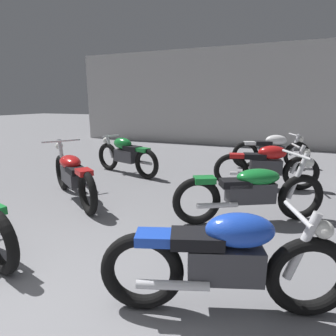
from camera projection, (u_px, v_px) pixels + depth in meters
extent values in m
cube|color=#BCBAB7|center=(233.00, 98.00, 10.32)|extent=(12.96, 0.24, 3.60)
cylinder|color=silver|center=(2.00, 231.00, 2.94)|extent=(0.55, 0.20, 0.07)
torus|color=black|center=(62.00, 172.00, 5.33)|extent=(0.62, 0.47, 0.67)
torus|color=black|center=(88.00, 193.00, 4.12)|extent=(0.62, 0.47, 0.67)
cylinder|color=silver|center=(62.00, 157.00, 5.20)|extent=(0.27, 0.21, 0.66)
cube|color=#38383D|center=(73.00, 176.00, 4.70)|extent=(0.68, 0.57, 0.28)
ellipsoid|color=red|center=(70.00, 162.00, 4.73)|extent=(0.68, 0.60, 0.22)
cube|color=black|center=(76.00, 170.00, 4.49)|extent=(0.47, 0.42, 0.10)
cube|color=red|center=(84.00, 172.00, 4.13)|extent=(0.34, 0.32, 0.08)
cylinder|color=silver|center=(61.00, 141.00, 5.08)|extent=(0.41, 0.58, 0.04)
sphere|color=white|center=(59.00, 146.00, 5.26)|extent=(0.14, 0.14, 0.14)
cylinder|color=silver|center=(91.00, 188.00, 4.40)|extent=(0.49, 0.37, 0.07)
torus|color=black|center=(108.00, 157.00, 6.84)|extent=(0.67, 0.30, 0.67)
torus|color=black|center=(147.00, 164.00, 6.04)|extent=(0.67, 0.30, 0.67)
cylinder|color=silver|center=(110.00, 146.00, 6.73)|extent=(0.25, 0.14, 0.56)
cube|color=#38383D|center=(126.00, 156.00, 6.42)|extent=(0.62, 0.40, 0.28)
ellipsoid|color=#197F33|center=(123.00, 143.00, 6.41)|extent=(0.58, 0.42, 0.26)
cube|color=black|center=(132.00, 148.00, 6.24)|extent=(0.45, 0.35, 0.10)
cube|color=#197F33|center=(143.00, 150.00, 6.03)|extent=(0.33, 0.27, 0.08)
cylinder|color=silver|center=(111.00, 136.00, 6.63)|extent=(0.18, 0.47, 0.04)
sphere|color=white|center=(106.00, 140.00, 6.78)|extent=(0.14, 0.14, 0.14)
cylinder|color=silver|center=(142.00, 162.00, 6.30)|extent=(0.55, 0.23, 0.07)
torus|color=black|center=(309.00, 277.00, 2.15)|extent=(0.67, 0.32, 0.67)
torus|color=black|center=(142.00, 271.00, 2.22)|extent=(0.67, 0.32, 0.67)
cylinder|color=silver|center=(302.00, 246.00, 2.09)|extent=(0.25, 0.14, 0.56)
cube|color=#38383D|center=(225.00, 263.00, 2.16)|extent=(0.62, 0.41, 0.28)
ellipsoid|color=blue|center=(240.00, 230.00, 2.09)|extent=(0.58, 0.43, 0.26)
cube|color=black|center=(197.00, 239.00, 2.13)|extent=(0.46, 0.36, 0.10)
cube|color=blue|center=(154.00, 237.00, 2.14)|extent=(0.33, 0.28, 0.08)
cylinder|color=silver|center=(298.00, 214.00, 2.04)|extent=(0.19, 0.47, 0.04)
sphere|color=white|center=(324.00, 230.00, 2.05)|extent=(0.14, 0.14, 0.14)
cylinder|color=silver|center=(173.00, 285.00, 2.08)|extent=(0.54, 0.24, 0.07)
torus|color=black|center=(301.00, 197.00, 3.94)|extent=(0.64, 0.41, 0.67)
torus|color=black|center=(197.00, 201.00, 3.78)|extent=(0.64, 0.41, 0.67)
cylinder|color=silver|center=(298.00, 176.00, 3.86)|extent=(0.27, 0.19, 0.66)
cube|color=#38383D|center=(250.00, 192.00, 3.84)|extent=(0.70, 0.52, 0.28)
ellipsoid|color=#197F33|center=(258.00, 177.00, 3.80)|extent=(0.68, 0.57, 0.22)
cube|color=black|center=(235.00, 183.00, 3.78)|extent=(0.47, 0.40, 0.10)
cube|color=#197F33|center=(204.00, 180.00, 3.72)|extent=(0.34, 0.31, 0.08)
cylinder|color=silver|center=(296.00, 154.00, 3.78)|extent=(0.35, 0.62, 0.04)
sphere|color=white|center=(309.00, 163.00, 3.83)|extent=(0.14, 0.14, 0.14)
cylinder|color=silver|center=(217.00, 205.00, 3.69)|extent=(0.52, 0.32, 0.07)
torus|color=black|center=(301.00, 173.00, 5.28)|extent=(0.68, 0.26, 0.67)
torus|color=black|center=(231.00, 170.00, 5.46)|extent=(0.68, 0.26, 0.67)
cylinder|color=silver|center=(298.00, 159.00, 5.23)|extent=(0.25, 0.12, 0.56)
cube|color=#38383D|center=(266.00, 167.00, 5.35)|extent=(0.61, 0.37, 0.28)
ellipsoid|color=red|center=(272.00, 152.00, 5.27)|extent=(0.57, 0.39, 0.26)
cube|color=black|center=(255.00, 156.00, 5.33)|extent=(0.44, 0.33, 0.10)
cube|color=red|center=(237.00, 156.00, 5.38)|extent=(0.32, 0.26, 0.08)
cylinder|color=silver|center=(296.00, 146.00, 5.17)|extent=(0.15, 0.48, 0.04)
sphere|color=white|center=(307.00, 152.00, 5.17)|extent=(0.14, 0.14, 0.14)
cylinder|color=silver|center=(245.00, 174.00, 5.31)|extent=(0.55, 0.20, 0.07)
torus|color=black|center=(297.00, 155.00, 7.04)|extent=(0.67, 0.34, 0.67)
torus|color=black|center=(245.00, 155.00, 7.07)|extent=(0.67, 0.34, 0.67)
cylinder|color=silver|center=(295.00, 145.00, 6.99)|extent=(0.25, 0.15, 0.56)
cube|color=#38383D|center=(271.00, 151.00, 7.04)|extent=(0.62, 0.43, 0.28)
ellipsoid|color=white|center=(276.00, 140.00, 6.97)|extent=(0.59, 0.44, 0.26)
cube|color=black|center=(263.00, 143.00, 6.99)|extent=(0.46, 0.37, 0.10)
cube|color=white|center=(250.00, 143.00, 7.00)|extent=(0.33, 0.29, 0.08)
cylinder|color=silver|center=(293.00, 135.00, 6.93)|extent=(0.20, 0.46, 0.04)
sphere|color=white|center=(301.00, 139.00, 6.95)|extent=(0.14, 0.14, 0.14)
cylinder|color=silver|center=(256.00, 157.00, 6.95)|extent=(0.54, 0.26, 0.07)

